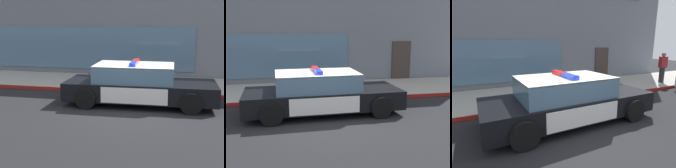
% 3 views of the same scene
% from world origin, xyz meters
% --- Properties ---
extents(ground, '(48.00, 48.00, 0.00)m').
position_xyz_m(ground, '(0.00, 0.00, 0.00)').
color(ground, black).
extents(sidewalk, '(48.00, 3.48, 0.15)m').
position_xyz_m(sidewalk, '(0.00, 3.62, 0.07)').
color(sidewalk, '#A39E93').
rests_on(sidewalk, ground).
extents(curb_red_paint, '(28.80, 0.04, 0.14)m').
position_xyz_m(curb_red_paint, '(0.00, 1.86, 0.08)').
color(curb_red_paint, maroon).
rests_on(curb_red_paint, ground).
extents(storefront_building, '(23.94, 10.28, 7.95)m').
position_xyz_m(storefront_building, '(-2.14, 10.50, 3.97)').
color(storefront_building, slate).
rests_on(storefront_building, ground).
extents(police_cruiser, '(5.12, 2.26, 1.49)m').
position_xyz_m(police_cruiser, '(0.19, 0.55, 0.68)').
color(police_cruiser, black).
rests_on(police_cruiser, ground).
extents(fire_hydrant, '(0.34, 0.39, 0.73)m').
position_xyz_m(fire_hydrant, '(-0.71, 2.27, 0.50)').
color(fire_hydrant, silver).
rests_on(fire_hydrant, sidewalk).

